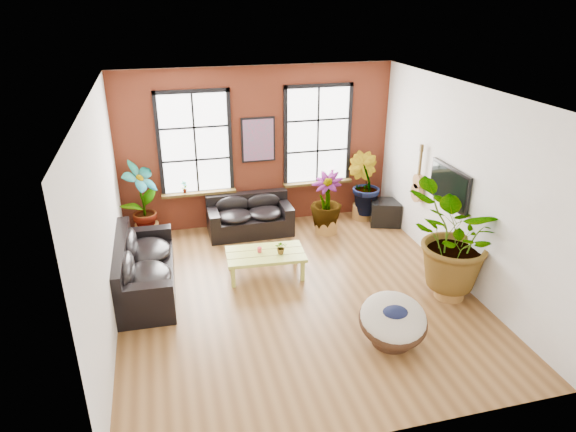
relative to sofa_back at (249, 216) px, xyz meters
name	(u,v)px	position (x,y,z in m)	size (l,w,h in m)	color
room	(295,199)	(0.33, -2.58, 1.37)	(6.04, 6.54, 3.54)	brown
sofa_back	(249,216)	(0.00, 0.00, 0.00)	(1.81, 0.88, 0.83)	black
sofa_left	(140,269)	(-2.29, -1.91, 0.05)	(1.07, 2.42, 0.95)	black
coffee_table	(265,255)	(-0.05, -1.92, 0.03)	(1.49, 0.92, 0.55)	#ADBC43
papasan_chair	(393,321)	(1.36, -4.38, 0.02)	(1.20, 1.21, 0.77)	#3B2315
poster	(258,140)	(0.33, 0.46, 1.58)	(0.74, 0.06, 0.98)	black
tv_wall_unit	(440,186)	(3.26, -2.13, 1.17)	(0.13, 1.86, 1.20)	black
media_box	(385,212)	(3.07, -0.34, -0.10)	(0.81, 0.74, 0.56)	black
pot_back_left	(148,231)	(-2.18, 0.18, -0.19)	(0.53, 0.53, 0.37)	olive
pot_back_right	(363,211)	(2.70, 0.09, -0.20)	(0.62, 0.62, 0.34)	olive
pot_right_wall	(450,287)	(2.88, -3.45, -0.19)	(0.66, 0.66, 0.37)	olive
pot_mid	(326,224)	(1.64, -0.42, -0.19)	(0.54, 0.54, 0.36)	olive
floor_plant_back_left	(142,199)	(-2.21, 0.15, 0.58)	(0.84, 0.57, 1.60)	#185C1C
floor_plant_back_right	(364,184)	(2.68, 0.08, 0.48)	(0.78, 0.63, 1.41)	#185C1C
floor_plant_right_wall	(456,240)	(2.88, -3.44, 0.73)	(1.69, 1.47, 1.88)	#185C1C
floor_plant_mid	(326,200)	(1.62, -0.41, 0.38)	(0.68, 0.68, 1.22)	#185C1C
table_plant	(281,247)	(0.23, -2.01, 0.21)	(0.22, 0.19, 0.24)	#185C1C
sill_plant_left	(184,187)	(-1.32, 0.40, 0.66)	(0.14, 0.10, 0.27)	#185C1C
sill_plant_right	(332,174)	(2.03, 0.40, 0.66)	(0.15, 0.15, 0.27)	#185C1C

